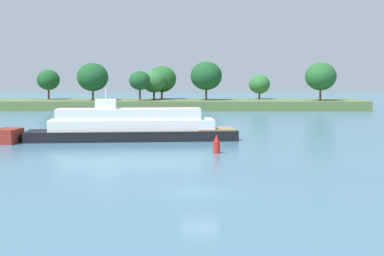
{
  "coord_description": "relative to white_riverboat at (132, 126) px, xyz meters",
  "views": [
    {
      "loc": [
        -0.23,
        -38.05,
        7.98
      ],
      "look_at": [
        -0.78,
        33.34,
        1.2
      ],
      "focal_mm": 53.86,
      "sensor_mm": 36.0,
      "label": 1
    }
  ],
  "objects": [
    {
      "name": "treeline_island",
      "position": [
        3.32,
        60.71,
        1.53
      ],
      "size": [
        84.22,
        15.97,
        10.59
      ],
      "color": "#566B3D",
      "rests_on": "ground"
    },
    {
      "name": "channel_buoy_red",
      "position": [
        9.74,
        -11.28,
        -0.84
      ],
      "size": [
        0.7,
        0.7,
        1.9
      ],
      "color": "red",
      "rests_on": "ground"
    },
    {
      "name": "ground_plane",
      "position": [
        7.95,
        -30.51,
        -1.65
      ],
      "size": [
        400.0,
        400.0,
        0.0
      ],
      "primitive_type": "plane",
      "color": "teal"
    },
    {
      "name": "white_riverboat",
      "position": [
        0.0,
        0.0,
        0.0
      ],
      "size": [
        25.34,
        7.03,
        6.3
      ],
      "color": "black",
      "rests_on": "ground"
    }
  ]
}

